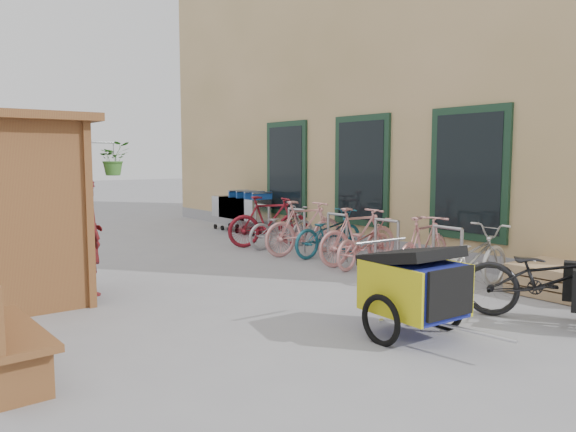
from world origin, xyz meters
TOP-DOWN VIEW (x-y plane):
  - ground at (0.00, 0.00)m, footprint 80.00×80.00m
  - building at (6.49, 4.50)m, footprint 6.07×13.00m
  - bike_rack at (2.30, 2.40)m, footprint 0.05×5.35m
  - pallet_stack at (3.00, -1.40)m, footprint 1.00×1.20m
  - shopping_carts at (3.00, 6.78)m, footprint 0.59×1.97m
  - child_trailer at (0.02, -1.32)m, footprint 1.02×1.70m
  - cargo_bike at (1.64, -1.95)m, footprint 1.41×2.00m
  - person_kiosk at (-2.10, 2.56)m, footprint 0.40×0.59m
  - bike_0 at (2.13, -0.52)m, footprint 1.80×0.69m
  - bike_1 at (2.28, 0.41)m, footprint 1.71×0.83m
  - bike_2 at (2.25, 1.66)m, footprint 1.65×0.86m
  - bike_3 at (2.31, 1.87)m, footprint 1.72×0.62m
  - bike_4 at (2.47, 2.83)m, footprint 1.70×0.66m
  - bike_5 at (2.19, 3.22)m, footprint 1.79×0.65m
  - bike_6 at (2.35, 4.15)m, footprint 1.63×0.58m
  - bike_7 at (2.23, 4.46)m, footprint 1.84×1.00m

SIDE VIEW (x-z plane):
  - ground at x=0.00m, z-range 0.00..0.00m
  - pallet_stack at x=3.00m, z-range 0.01..0.41m
  - bike_2 at x=2.25m, z-range 0.00..0.82m
  - bike_6 at x=2.35m, z-range 0.00..0.86m
  - bike_4 at x=2.47m, z-range 0.00..0.88m
  - bike_0 at x=2.13m, z-range 0.00..0.93m
  - cargo_bike at x=1.64m, z-range 0.00..0.99m
  - bike_1 at x=2.28m, z-range 0.00..0.99m
  - bike_3 at x=2.31m, z-range 0.00..1.01m
  - bike_rack at x=2.30m, z-range 0.08..0.95m
  - bike_5 at x=2.19m, z-range 0.00..1.05m
  - bike_7 at x=2.23m, z-range 0.00..1.07m
  - child_trailer at x=0.02m, z-range 0.05..1.05m
  - shopping_carts at x=3.00m, z-range 0.09..1.14m
  - person_kiosk at x=-2.10m, z-range 0.00..1.60m
  - building at x=6.49m, z-range -0.01..6.99m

